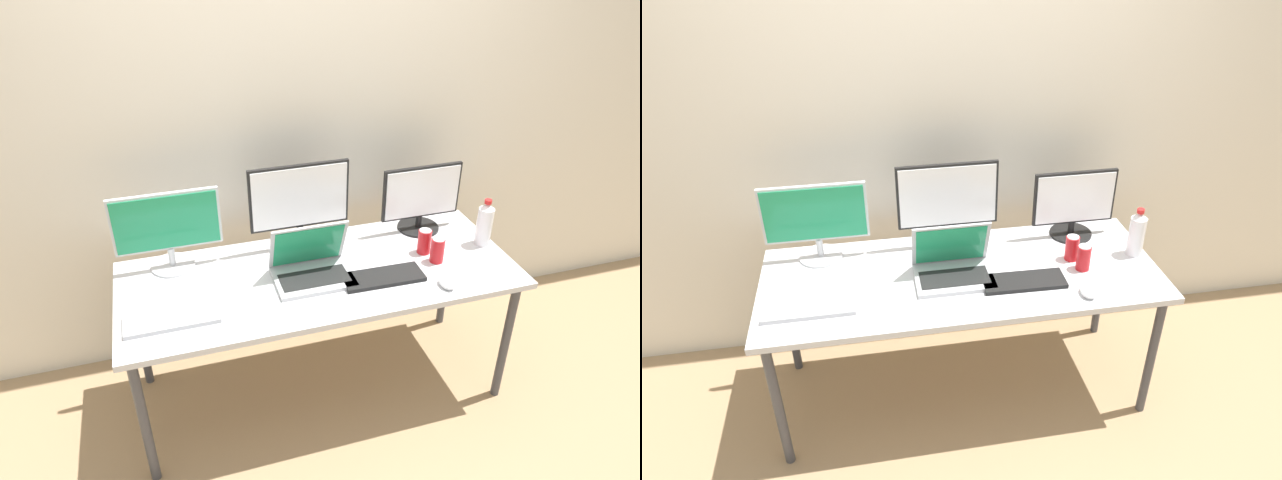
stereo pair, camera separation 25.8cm
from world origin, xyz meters
TOP-DOWN VIEW (x-y plane):
  - ground_plane at (0.00, 0.00)m, footprint 16.00×16.00m
  - wall_back at (0.00, 0.59)m, footprint 7.00×0.08m
  - work_desk at (0.00, 0.00)m, footprint 1.86×0.75m
  - monitor_left at (-0.65, 0.26)m, footprint 0.49×0.21m
  - monitor_center at (-0.02, 0.27)m, footprint 0.50×0.19m
  - monitor_right at (0.62, 0.25)m, footprint 0.43×0.22m
  - laptop_silver at (-0.05, -0.01)m, footprint 0.36×0.26m
  - keyboard_main at (-0.69, -0.16)m, footprint 0.39×0.15m
  - keyboard_aux at (0.26, -0.13)m, footprint 0.38×0.15m
  - mouse_by_keyboard at (0.52, -0.27)m, footprint 0.07×0.11m
  - water_bottle at (0.86, 0.01)m, footprint 0.08×0.08m
  - soda_can_near_keyboard at (0.54, 0.02)m, footprint 0.07×0.07m
  - soda_can_by_laptop at (0.57, -0.07)m, footprint 0.07×0.07m

SIDE VIEW (x-z plane):
  - ground_plane at x=0.00m, z-range 0.00..0.00m
  - work_desk at x=0.00m, z-range 0.31..1.05m
  - keyboard_main at x=-0.69m, z-range 0.74..0.76m
  - keyboard_aux at x=0.26m, z-range 0.74..0.76m
  - mouse_by_keyboard at x=0.52m, z-range 0.74..0.77m
  - laptop_silver at x=-0.05m, z-range 0.67..0.93m
  - soda_can_near_keyboard at x=0.54m, z-range 0.74..0.87m
  - soda_can_by_laptop at x=0.57m, z-range 0.74..0.87m
  - water_bottle at x=0.86m, z-range 0.73..0.98m
  - monitor_right at x=0.62m, z-range 0.74..1.10m
  - monitor_left at x=-0.65m, z-range 0.76..1.14m
  - monitor_center at x=-0.02m, z-range 0.76..1.20m
  - wall_back at x=0.00m, z-range 0.00..2.60m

